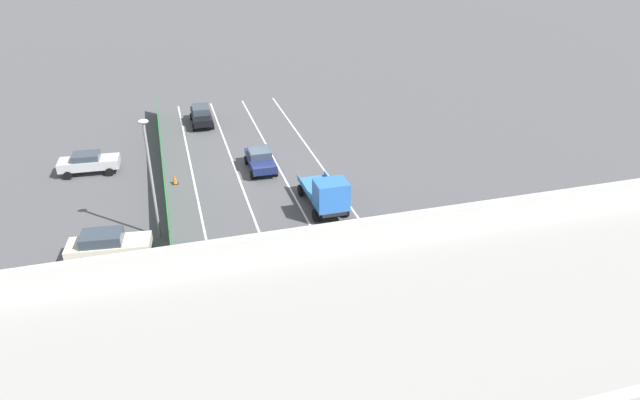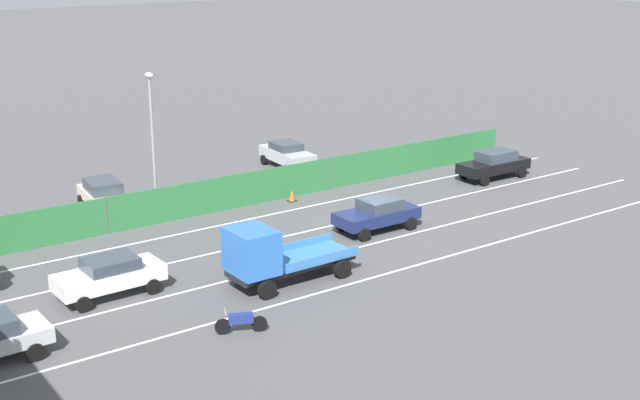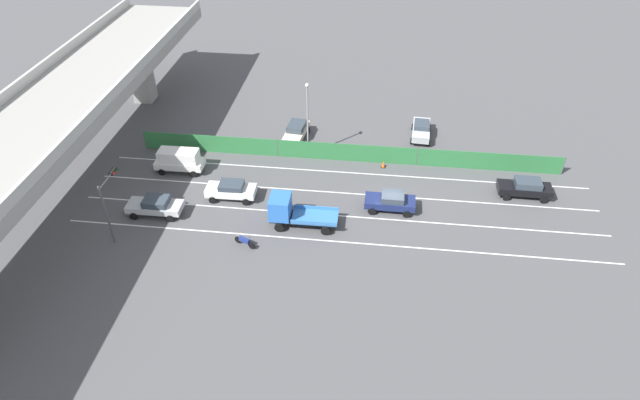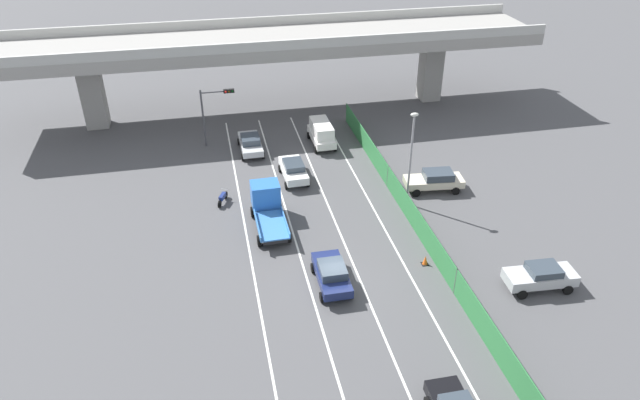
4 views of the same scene
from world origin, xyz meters
TOP-DOWN VIEW (x-y plane):
  - ground_plane at (0.00, 0.00)m, footprint 300.00×300.00m
  - lane_line_left_edge at (-4.97, 4.38)m, footprint 0.14×44.77m
  - lane_line_mid_left at (-1.66, 4.38)m, footprint 0.14×44.77m
  - lane_line_mid_right at (1.66, 4.38)m, footprint 0.14×44.77m
  - lane_line_right_edge at (4.97, 4.38)m, footprint 0.14×44.77m
  - elevated_overpass at (0.00, 28.77)m, footprint 54.36×9.29m
  - green_fence at (7.04, 4.38)m, footprint 0.10×40.87m
  - car_sedan_silver at (-3.20, 19.82)m, footprint 2.10×4.69m
  - car_van_white at (3.43, 19.90)m, footprint 2.06×4.55m
  - car_sedan_navy at (-0.24, -0.01)m, footprint 2.10×4.33m
  - car_hatchback_white at (-0.24, 13.99)m, footprint 2.09×4.41m
  - flatbed_truck_blue at (-3.19, 8.19)m, footprint 2.39×5.63m
  - motorcycle at (-6.31, 11.39)m, footprint 0.96×1.82m
  - parked_wagon_silver at (12.49, -2.99)m, footprint 4.51×2.20m
  - parked_sedan_cream at (10.60, 9.87)m, footprint 4.86×2.46m
  - traffic_light at (-6.12, 21.86)m, footprint 3.07×0.40m
  - street_lamp at (7.67, 8.22)m, footprint 0.60×0.36m
  - traffic_cone at (6.34, 0.74)m, footprint 0.47×0.47m

SIDE VIEW (x-z plane):
  - ground_plane at x=0.00m, z-range 0.00..0.00m
  - lane_line_left_edge at x=-4.97m, z-range 0.00..0.01m
  - lane_line_mid_left at x=-1.66m, z-range 0.00..0.01m
  - lane_line_mid_right at x=1.66m, z-range 0.00..0.01m
  - lane_line_right_edge at x=4.97m, z-range 0.00..0.01m
  - traffic_cone at x=6.34m, z-range -0.02..0.65m
  - motorcycle at x=-6.31m, z-range -0.01..0.93m
  - car_sedan_silver at x=-3.20m, z-range 0.09..1.68m
  - car_sedan_navy at x=-0.24m, z-range 0.08..1.71m
  - car_hatchback_white at x=-0.24m, z-range 0.10..1.71m
  - parked_wagon_silver at x=12.49m, z-range 0.10..1.73m
  - parked_sedan_cream at x=10.60m, z-range 0.09..1.75m
  - green_fence at x=7.04m, z-range 0.00..1.88m
  - car_van_white at x=3.43m, z-range 0.14..2.36m
  - flatbed_truck_blue at x=-3.19m, z-range 0.02..2.72m
  - traffic_light at x=-6.12m, z-range 1.12..6.60m
  - street_lamp at x=7.67m, z-range 0.78..8.42m
  - elevated_overpass at x=0.00m, z-range 2.60..11.33m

